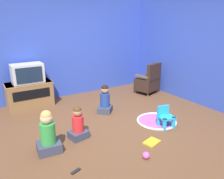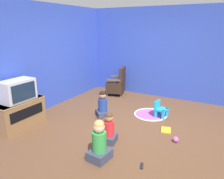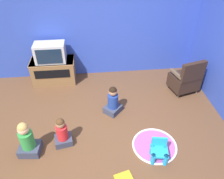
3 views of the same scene
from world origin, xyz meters
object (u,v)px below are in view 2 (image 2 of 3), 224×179
black_armchair (117,84)px  yellow_kid_chair (161,110)px  child_watching_right (109,129)px  tv_cabinet (19,113)px  child_watching_center (99,143)px  book (166,130)px  toy_ball (176,139)px  child_watching_left (103,106)px  remote_control (142,166)px  television (17,90)px

black_armchair → yellow_kid_chair: black_armchair is taller
yellow_kid_chair → child_watching_right: child_watching_right is taller
tv_cabinet → child_watching_center: size_ratio=1.49×
black_armchair → book: 2.74m
black_armchair → toy_ball: bearing=33.4°
child_watching_right → child_watching_left: bearing=26.9°
black_armchair → child_watching_center: black_armchair is taller
tv_cabinet → toy_ball: 3.30m
yellow_kid_chair → child_watching_center: bearing=-179.4°
yellow_kid_chair → remote_control: 2.07m
television → black_armchair: bearing=-13.3°
television → tv_cabinet: bearing=90.0°
black_armchair → child_watching_left: black_armchair is taller
television → toy_ball: television is taller
remote_control → book: bearing=-17.8°
black_armchair → remote_control: size_ratio=5.63×
television → child_watching_left: television is taller
child_watching_right → remote_control: (-0.41, -0.83, -0.25)m
television → book: (1.34, -2.82, -0.81)m
tv_cabinet → television: 0.51m
yellow_kid_chair → remote_control: yellow_kid_chair is taller
remote_control → black_armchair: bearing=15.5°
television → child_watching_left: bearing=-43.4°
child_watching_center → child_watching_right: child_watching_center is taller
child_watching_center → toy_ball: child_watching_center is taller
black_armchair → child_watching_right: 3.01m
tv_cabinet → child_watching_left: 1.86m
toy_ball → remote_control: 1.05m
black_armchair → toy_ball: black_armchair is taller
toy_ball → television: bearing=107.2°
television → yellow_kid_chair: bearing=-51.6°
child_watching_center → black_armchair: bearing=28.8°
black_armchair → child_watching_center: (-3.29, -1.41, -0.05)m
child_watching_left → book: (0.01, -1.56, -0.27)m
black_armchair → toy_ball: size_ratio=7.98×
tv_cabinet → toy_ball: bearing=-73.0°
toy_ball → remote_control: bearing=164.5°
tv_cabinet → toy_ball: size_ratio=9.49×
tv_cabinet → child_watching_right: (0.35, -2.03, -0.05)m
television → child_watching_center: television is taller
child_watching_center → book: child_watching_center is taller
yellow_kid_chair → child_watching_left: 1.40m
tv_cabinet → child_watching_right: 2.06m
child_watching_left → child_watching_center: 1.78m
remote_control → toy_ball: bearing=-33.7°
tv_cabinet → child_watching_center: 2.19m
yellow_kid_chair → child_watching_right: bearing=172.8°
yellow_kid_chair → book: size_ratio=1.27×
black_armchair → toy_ball: (-2.12, -2.38, -0.29)m
black_armchair → child_watching_right: bearing=10.1°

